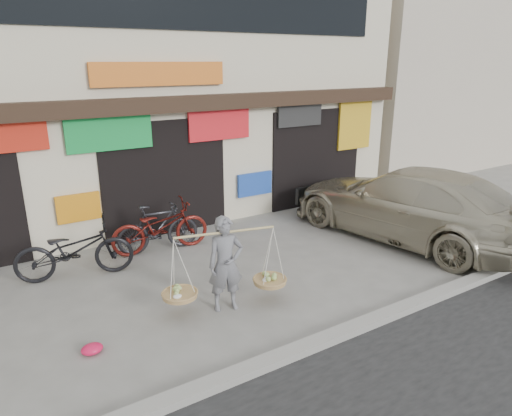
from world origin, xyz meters
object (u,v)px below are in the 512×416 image
bike_0 (74,250)px  suv (407,203)px  street_vendor (226,268)px  bike_1 (158,228)px  bike_2 (160,227)px

bike_0 → suv: (7.02, -1.87, 0.26)m
street_vendor → bike_0: street_vendor is taller
bike_0 → bike_1: 1.84m
bike_1 → suv: suv is taller
bike_1 → suv: size_ratio=0.29×
bike_0 → bike_1: (1.79, 0.39, -0.03)m
street_vendor → bike_2: bearing=104.6°
street_vendor → bike_0: size_ratio=0.96×
suv → street_vendor: bearing=-2.8°
street_vendor → bike_1: bearing=105.4°
bike_0 → suv: bearing=-92.9°
street_vendor → bike_2: size_ratio=0.98×
bike_1 → bike_2: size_ratio=0.84×
bike_0 → bike_1: bearing=-65.8°
street_vendor → suv: 5.17m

